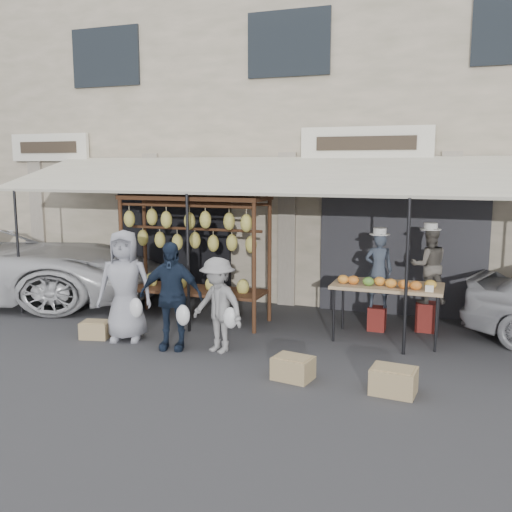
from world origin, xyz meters
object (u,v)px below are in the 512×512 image
Objects in this scene: customer_left at (125,286)px; vendor_right at (429,265)px; vendor_left at (378,270)px; customer_mid at (171,296)px; crate_far at (96,330)px; banana_rack at (194,234)px; customer_right at (218,305)px; crate_near_b at (394,381)px; produce_table at (387,286)px; crate_near_a at (293,368)px.

vendor_right is at bearing 7.69° from customer_left.
vendor_left reaches higher than customer_mid.
crate_far is at bearing 19.96° from vendor_left.
banana_rack is at bearing -6.76° from vendor_right.
customer_mid is 0.74m from customer_right.
banana_rack is at bearing 4.05° from vendor_left.
crate_near_b is (0.58, -2.68, -0.87)m from vendor_left.
crate_far is (-4.20, -1.97, -0.90)m from vendor_left.
banana_rack reaches higher than produce_table.
vendor_left is 1.00× the size of vendor_right.
vendor_right is at bearing 62.57° from crate_near_a.
vendor_left is at bearing 74.94° from crate_near_a.
crate_far is at bearing 169.34° from crate_near_a.
crate_near_a is (2.98, -0.74, -0.73)m from customer_left.
vendor_left is 2.83× the size of crate_far.
crate_near_a is at bearing -27.12° from customer_mid.
crate_far is at bearing 166.15° from customer_mid.
crate_near_a is 3.56m from crate_far.
banana_rack is 2.06× the size of vendor_right.
banana_rack is 1.98m from customer_right.
vendor_right is at bearing 24.00° from crate_far.
banana_rack reaches higher than customer_mid.
crate_near_a is (2.43, -2.12, -1.42)m from banana_rack.
banana_rack is 4.52m from crate_near_b.
customer_left is 3.15m from crate_near_a.
crate_far is (-1.06, -1.46, -1.43)m from banana_rack.
crate_far is at bearing 171.53° from customer_left.
crate_far is at bearing -162.02° from produce_table.
banana_rack is 3.52m from crate_near_a.
crate_near_a is (2.08, -0.59, -0.67)m from customer_mid.
crate_far is (-3.50, 0.66, -0.01)m from crate_near_a.
customer_mid reaches higher than crate_near_b.
customer_right is at bearing -3.36° from customer_mid.
produce_table is 0.97× the size of customer_left.
crate_near_a is (-1.50, -2.88, -0.97)m from vendor_right.
vendor_right is 2.57× the size of crate_near_a.
produce_table is at bearing 99.78° from crate_near_b.
produce_table is 3.82× the size of crate_far.
customer_mid reaches higher than produce_table.
vendor_left is 2.85m from customer_right.
banana_rack reaches higher than crate_near_b.
banana_rack is 2.06× the size of vendor_left.
customer_left is (-0.54, -1.38, -0.68)m from banana_rack.
customer_mid reaches higher than crate_near_a.
vendor_right reaches higher than produce_table.
banana_rack is at bearing 50.59° from customer_left.
produce_table is at bearing 50.17° from customer_right.
customer_mid reaches higher than crate_far.
vendor_left is at bearing 110.99° from produce_table.
vendor_left is at bearing -0.14° from vendor_right.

